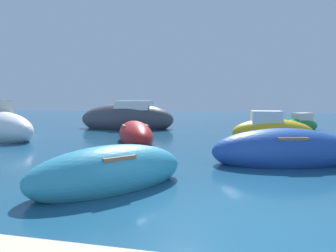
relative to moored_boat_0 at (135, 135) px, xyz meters
name	(u,v)px	position (x,y,z in m)	size (l,w,h in m)	color
ground	(272,225)	(4.85, -7.77, -0.35)	(80.00, 80.00, 0.00)	navy
moored_boat_0	(135,135)	(0.00, 0.00, 0.00)	(3.20, 4.43, 1.27)	#B21E1E
moored_boat_1	(300,125)	(8.70, 6.60, -0.01)	(3.16, 2.86, 1.36)	#197233
moored_boat_2	(110,172)	(1.58, -6.53, -0.01)	(3.52, 3.62, 1.25)	teal
moored_boat_3	(284,151)	(5.88, -3.23, 0.04)	(4.73, 2.61, 1.42)	#1E479E
moored_boat_4	(127,119)	(-2.49, 5.84, 0.32)	(6.56, 2.72, 2.38)	#3F3F47
moored_boat_7	(272,131)	(6.29, 1.79, 0.09)	(3.83, 1.65, 1.74)	gold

